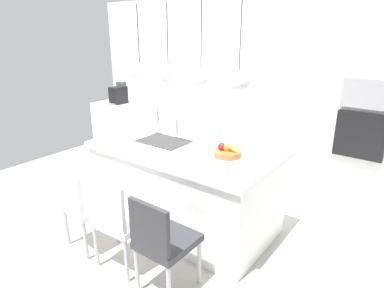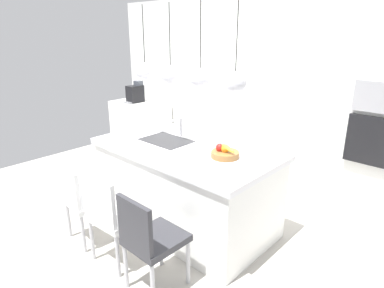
# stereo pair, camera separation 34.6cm
# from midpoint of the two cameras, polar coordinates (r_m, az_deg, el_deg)

# --- Properties ---
(floor) EXTENTS (6.60, 6.60, 0.00)m
(floor) POSITION_cam_midpoint_polar(r_m,az_deg,el_deg) (3.95, -3.77, -13.45)
(floor) COLOR #BCB7AD
(floor) RESTS_ON ground
(back_wall) EXTENTS (6.00, 0.10, 2.60)m
(back_wall) POSITION_cam_midpoint_polar(r_m,az_deg,el_deg) (4.78, 8.95, 8.88)
(back_wall) COLOR white
(back_wall) RESTS_ON ground
(kitchen_island) EXTENTS (2.00, 1.09, 0.94)m
(kitchen_island) POSITION_cam_midpoint_polar(r_m,az_deg,el_deg) (3.72, -3.93, -7.30)
(kitchen_island) COLOR white
(kitchen_island) RESTS_ON ground
(sink_basin) EXTENTS (0.56, 0.40, 0.02)m
(sink_basin) POSITION_cam_midpoint_polar(r_m,az_deg,el_deg) (3.74, -7.57, 0.36)
(sink_basin) COLOR #2D2D30
(sink_basin) RESTS_ON kitchen_island
(faucet) EXTENTS (0.02, 0.17, 0.22)m
(faucet) POSITION_cam_midpoint_polar(r_m,az_deg,el_deg) (3.84, -5.45, 3.26)
(faucet) COLOR silver
(faucet) RESTS_ON kitchen_island
(fruit_bowl) EXTENTS (0.28, 0.28, 0.15)m
(fruit_bowl) POSITION_cam_midpoint_polar(r_m,az_deg,el_deg) (3.26, 3.03, -1.38)
(fruit_bowl) COLOR #9E6B38
(fruit_bowl) RESTS_ON kitchen_island
(side_counter) EXTENTS (1.10, 0.60, 0.88)m
(side_counter) POSITION_cam_midpoint_polar(r_m,az_deg,el_deg) (6.19, -13.16, 2.72)
(side_counter) COLOR white
(side_counter) RESTS_ON ground
(coffee_machine) EXTENTS (0.20, 0.35, 0.38)m
(coffee_machine) POSITION_cam_midpoint_polar(r_m,az_deg,el_deg) (6.14, -14.19, 8.26)
(coffee_machine) COLOR black
(coffee_machine) RESTS_ON side_counter
(microwave) EXTENTS (0.54, 0.08, 0.34)m
(microwave) POSITION_cam_midpoint_polar(r_m,az_deg,el_deg) (4.22, 25.96, 7.78)
(microwave) COLOR #9E9EA3
(microwave) RESTS_ON back_wall
(oven) EXTENTS (0.56, 0.08, 0.56)m
(oven) POSITION_cam_midpoint_polar(r_m,az_deg,el_deg) (4.33, 25.03, 1.31)
(oven) COLOR black
(oven) RESTS_ON back_wall
(chair_near) EXTENTS (0.46, 0.46, 0.85)m
(chair_near) POSITION_cam_midpoint_polar(r_m,az_deg,el_deg) (3.55, -20.94, -9.71)
(chair_near) COLOR white
(chair_near) RESTS_ON ground
(chair_middle) EXTENTS (0.47, 0.46, 0.92)m
(chair_middle) POSITION_cam_midpoint_polar(r_m,az_deg,el_deg) (3.15, -15.86, -12.27)
(chair_middle) COLOR white
(chair_middle) RESTS_ON ground
(chair_far) EXTENTS (0.42, 0.46, 0.90)m
(chair_far) POSITION_cam_midpoint_polar(r_m,az_deg,el_deg) (2.80, -8.84, -16.19)
(chair_far) COLOR #333338
(chair_far) RESTS_ON ground
(pendant_light_left) EXTENTS (0.20, 0.20, 0.80)m
(pendant_light_left) POSITION_cam_midpoint_polar(r_m,az_deg,el_deg) (3.80, -11.62, 12.05)
(pendant_light_left) COLOR silver
(pendant_light_center_left) EXTENTS (0.20, 0.20, 0.80)m
(pendant_light_center_left) POSITION_cam_midpoint_polar(r_m,az_deg,el_deg) (3.51, -7.00, 11.74)
(pendant_light_center_left) COLOR silver
(pendant_light_center_right) EXTENTS (0.20, 0.20, 0.80)m
(pendant_light_center_right) POSITION_cam_midpoint_polar(r_m,az_deg,el_deg) (3.24, -1.58, 11.28)
(pendant_light_center_right) COLOR silver
(pendant_light_right) EXTENTS (0.20, 0.20, 0.80)m
(pendant_light_right) POSITION_cam_midpoint_polar(r_m,az_deg,el_deg) (3.00, 4.72, 10.63)
(pendant_light_right) COLOR silver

